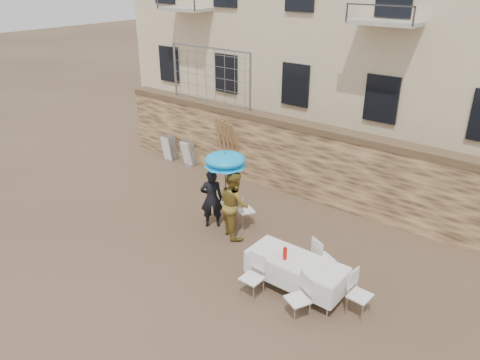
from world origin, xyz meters
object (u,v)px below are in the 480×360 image
Objects in this scene: man_suit at (212,199)px; banquet_table at (297,261)px; umbrella at (225,162)px; chair_stack_left at (173,146)px; table_chair_front_left at (252,277)px; chair_stack_right at (191,152)px; couple_chair_right at (246,209)px; woman_dress at (234,204)px; soda_bottle at (285,254)px; table_chair_back at (323,257)px; table_chair_front_right at (298,298)px; couple_chair_left at (225,202)px; table_chair_side at (360,295)px.

banquet_table is (3.20, -0.98, -0.07)m from man_suit.
chair_stack_left is (-4.72, 2.70, -1.44)m from umbrella.
chair_stack_left is at bearing 148.36° from table_chair_front_left.
umbrella is 4.89m from chair_stack_right.
couple_chair_right is 1.04× the size of chair_stack_right.
woman_dress is at bearing 138.56° from table_chair_front_left.
banquet_table is 7.63m from chair_stack_right.
table_chair_front_left is at bearing -36.92° from chair_stack_right.
man_suit is 0.75m from woman_dress.
umbrella reaches higher than banquet_table.
chair_stack_right is at bearing 150.32° from banquet_table.
woman_dress is 0.88× the size of umbrella.
couple_chair_right is 3.69× the size of soda_bottle.
umbrella is 2.10× the size of table_chair_back.
table_chair_front_right is 9.21m from chair_stack_left.
couple_chair_left is 1.00× the size of couple_chair_right.
couple_chair_left reaches higher than chair_stack_left.
banquet_table is at bearing 36.87° from soda_bottle.
table_chair_back is (3.40, -0.18, -0.32)m from man_suit.
woman_dress is at bearing 151.61° from couple_chair_left.
woman_dress is at bearing 80.69° from table_chair_side.
woman_dress is at bearing 137.71° from man_suit.
soda_bottle is (2.25, -1.13, 0.02)m from woman_dress.
couple_chair_right and table_chair_side have the same top height.
umbrella is at bearing 21.35° from table_chair_back.
couple_chair_right and table_chair_back have the same top height.
banquet_table is at bearing 102.59° from table_chair_back.
chair_stack_right is at bearing -3.91° from woman_dress.
table_chair_side is (3.85, -0.88, -0.40)m from woman_dress.
table_chair_side is at bearing 69.61° from table_chair_front_right.
couple_chair_right is (-0.05, 0.55, -0.40)m from woman_dress.
couple_chair_right is at bearing -54.85° from woman_dress.
woman_dress reaches higher than man_suit.
banquet_table is at bearing 149.94° from table_chair_front_right.
table_chair_back is 7.44m from chair_stack_right.
table_chair_front_right is at bearing 179.64° from woman_dress.
man_suit is 0.95m from couple_chair_right.
woman_dress is 3.45m from table_chair_front_right.
table_chair_front_right is at bearing 170.68° from couple_chair_right.
couple_chair_left is at bearing -27.49° from chair_stack_left.
chair_stack_left is 1.00× the size of chair_stack_right.
couple_chair_right is 2.94m from banquet_table.
couple_chair_left and table_chair_side have the same top height.
table_chair_front_right is at bearing 112.71° from man_suit.
table_chair_side is (4.60, -0.88, -0.32)m from man_suit.
woman_dress is 1.84× the size of couple_chair_left.
banquet_table is (3.20, -1.53, 0.25)m from couple_chair_left.
soda_bottle is 0.27× the size of table_chair_side.
chair_stack_left is at bearing 153.35° from banquet_table.
soda_bottle is 1.11m from table_chair_back.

